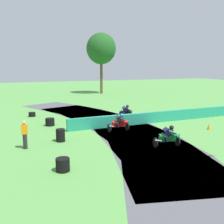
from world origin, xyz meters
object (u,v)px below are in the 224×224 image
Objects in this scene: tire_stack_near at (63,165)px; track_marshal at (25,135)px; tire_stack_mid_a at (60,135)px; tire_stack_far at (32,114)px; traffic_cone at (209,127)px; motorcycle_chase_red at (120,123)px; motorcycle_lead_green at (169,136)px; tire_stack_mid_b at (50,122)px; motorcycle_trailing_black at (126,112)px.

track_marshal is at bearing 108.03° from tire_stack_near.
tire_stack_mid_a is 9.14m from tire_stack_far.
track_marshal is at bearing 177.60° from traffic_cone.
motorcycle_chase_red is at bearing 10.58° from tire_stack_mid_a.
motorcycle_lead_green is 2.40× the size of tire_stack_mid_b.
motorcycle_lead_green is at bearing -97.57° from motorcycle_trailing_black.
traffic_cone is at bearing -41.51° from tire_stack_far.
tire_stack_near is 1.43× the size of traffic_cone.
motorcycle_trailing_black is 2.70× the size of tire_stack_far.
tire_stack_mid_b is at bearing 84.22° from tire_stack_near.
motorcycle_lead_green is 2.13× the size of tire_stack_mid_a.
track_marshal reaches higher than traffic_cone.
tire_stack_mid_b is (0.94, 9.31, -0.00)m from tire_stack_near.
tire_stack_far is 0.39× the size of track_marshal.
tire_stack_near is 0.79× the size of tire_stack_mid_a.
motorcycle_chase_red reaches higher than motorcycle_lead_green.
track_marshal reaches higher than tire_stack_mid_a.
motorcycle_chase_red is (-1.13, 4.39, 0.00)m from motorcycle_lead_green.
tire_stack_far is at bearing 82.30° from track_marshal.
motorcycle_trailing_black is at bearing -1.34° from tire_stack_mid_b.
tire_stack_far is at bearing 101.81° from tire_stack_mid_b.
motorcycle_lead_green is at bearing -155.57° from traffic_cone.
motorcycle_chase_red is 2.10× the size of tire_stack_mid_a.
tire_stack_mid_a is (-4.45, -0.83, -0.24)m from motorcycle_chase_red.
motorcycle_trailing_black is (1.07, 8.04, -0.00)m from motorcycle_lead_green.
tire_stack_near reaches higher than tire_stack_far.
motorcycle_chase_red is 7.64m from tire_stack_near.
motorcycle_lead_green is at bearing -20.58° from track_marshal.
track_marshal reaches higher than tire_stack_mid_b.
tire_stack_far is 9.85m from track_marshal.
traffic_cone is at bearing -17.71° from motorcycle_chase_red.
motorcycle_chase_red is at bearing -57.38° from tire_stack_far.
track_marshal is (-2.15, -0.65, 0.42)m from tire_stack_mid_a.
tire_stack_far is at bearing 89.96° from tire_stack_near.
track_marshal reaches higher than motorcycle_chase_red.
tire_stack_near reaches higher than traffic_cone.
traffic_cone is at bearing -53.93° from motorcycle_trailing_black.
motorcycle_chase_red is at bearing 12.64° from track_marshal.
motorcycle_lead_green is at bearing -75.53° from motorcycle_chase_red.
motorcycle_trailing_black is 2.70× the size of tire_stack_near.
tire_stack_mid_a reaches higher than traffic_cone.
tire_stack_far is at bearing 138.49° from traffic_cone.
motorcycle_lead_green and motorcycle_trailing_black have the same top height.
motorcycle_trailing_black reaches higher than tire_stack_near.
motorcycle_trailing_black reaches higher than tire_stack_far.
motorcycle_lead_green is 6.63m from tire_stack_mid_a.
tire_stack_near is at bearing -71.97° from track_marshal.
tire_stack_mid_a is 10.86m from traffic_cone.
tire_stack_mid_a reaches higher than tire_stack_near.
tire_stack_mid_a is at bearing -169.42° from motorcycle_chase_red.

